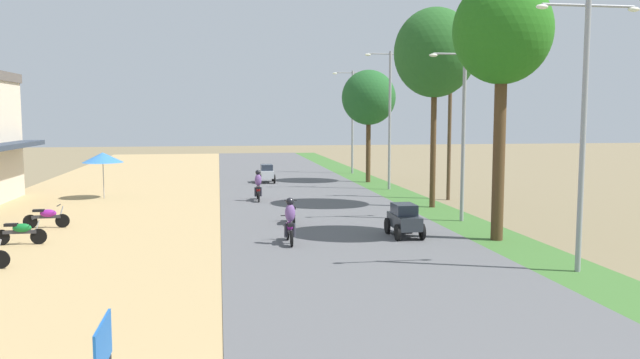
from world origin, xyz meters
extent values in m
cube|color=#2D3847|center=(-14.97, 28.28, 3.08)|extent=(1.20, 8.01, 0.25)
cylinder|color=black|center=(-11.01, 13.67, 0.34)|extent=(0.56, 0.06, 0.56)
cylinder|color=black|center=(-10.88, 17.30, 0.34)|extent=(0.56, 0.06, 0.56)
cylinder|color=black|center=(-12.12, 17.30, 0.34)|extent=(0.56, 0.06, 0.56)
cube|color=#333338|center=(-11.50, 17.30, 0.52)|extent=(1.12, 0.12, 0.12)
ellipsoid|color=#14722D|center=(-11.42, 17.30, 0.66)|extent=(0.64, 0.28, 0.32)
cube|color=black|center=(-11.78, 17.30, 0.78)|extent=(0.44, 0.20, 0.10)
cylinder|color=#A5A8AD|center=(-10.94, 17.30, 0.61)|extent=(0.26, 0.05, 0.68)
cylinder|color=black|center=(-11.00, 17.30, 0.98)|extent=(0.04, 0.54, 0.04)
cylinder|color=black|center=(-10.85, 20.69, 0.34)|extent=(0.56, 0.06, 0.56)
cylinder|color=black|center=(-12.09, 20.69, 0.34)|extent=(0.56, 0.06, 0.56)
cube|color=#333338|center=(-11.47, 20.69, 0.52)|extent=(1.12, 0.12, 0.12)
ellipsoid|color=#8C1E8C|center=(-11.39, 20.69, 0.66)|extent=(0.64, 0.28, 0.32)
cube|color=black|center=(-11.75, 20.69, 0.78)|extent=(0.44, 0.20, 0.10)
cylinder|color=#A5A8AD|center=(-10.91, 20.69, 0.61)|extent=(0.26, 0.05, 0.68)
cylinder|color=black|center=(-10.97, 20.69, 0.98)|extent=(0.04, 0.54, 0.04)
cube|color=#1959B2|center=(-6.28, 3.45, 1.21)|extent=(0.04, 1.30, 0.70)
cylinder|color=#99999E|center=(-10.81, 29.93, 1.11)|extent=(0.05, 0.05, 2.10)
cone|color=#3372BF|center=(-10.81, 29.93, 2.31)|extent=(2.20, 2.20, 0.55)
cylinder|color=#4C351E|center=(5.49, 15.50, 3.31)|extent=(0.44, 0.44, 6.50)
ellipsoid|color=#246718|center=(5.49, 15.50, 7.61)|extent=(3.51, 3.51, 3.80)
cylinder|color=#4C351E|center=(5.91, 23.84, 3.25)|extent=(0.28, 0.28, 6.39)
ellipsoid|color=#245821|center=(5.91, 23.84, 7.64)|extent=(3.97, 3.97, 4.33)
cylinder|color=#4C351E|center=(5.51, 35.90, 2.42)|extent=(0.31, 0.31, 4.73)
ellipsoid|color=#205725|center=(5.51, 35.90, 5.80)|extent=(3.63, 3.63, 3.70)
cylinder|color=gray|center=(5.80, 10.67, 3.95)|extent=(0.16, 0.16, 7.77)
cylinder|color=gray|center=(5.10, 10.67, 7.68)|extent=(1.40, 0.08, 0.08)
ellipsoid|color=silver|center=(4.40, 10.67, 7.61)|extent=(0.36, 0.20, 0.14)
cylinder|color=gray|center=(6.50, 10.67, 7.68)|extent=(1.40, 0.08, 0.08)
ellipsoid|color=silver|center=(7.20, 10.67, 7.61)|extent=(0.36, 0.20, 0.14)
cylinder|color=gray|center=(5.80, 19.69, 3.70)|extent=(0.16, 0.16, 7.27)
cylinder|color=gray|center=(5.10, 19.69, 7.18)|extent=(1.40, 0.08, 0.08)
ellipsoid|color=silver|center=(4.40, 19.69, 7.11)|extent=(0.36, 0.20, 0.14)
cylinder|color=gray|center=(6.50, 19.69, 7.18)|extent=(1.40, 0.08, 0.08)
ellipsoid|color=silver|center=(7.20, 19.69, 7.11)|extent=(0.36, 0.20, 0.14)
cylinder|color=gray|center=(5.80, 31.55, 4.25)|extent=(0.16, 0.16, 8.38)
cylinder|color=gray|center=(5.10, 31.55, 8.29)|extent=(1.40, 0.08, 0.08)
ellipsoid|color=silver|center=(4.40, 31.55, 8.22)|extent=(0.36, 0.20, 0.14)
cylinder|color=gray|center=(6.50, 31.55, 8.29)|extent=(1.40, 0.08, 0.08)
ellipsoid|color=silver|center=(7.20, 31.55, 8.22)|extent=(0.36, 0.20, 0.14)
cylinder|color=gray|center=(5.80, 42.48, 4.04)|extent=(0.16, 0.16, 7.97)
cylinder|color=gray|center=(5.10, 42.48, 7.88)|extent=(1.40, 0.08, 0.08)
ellipsoid|color=silver|center=(4.40, 42.48, 7.81)|extent=(0.36, 0.20, 0.14)
cylinder|color=gray|center=(6.50, 42.48, 7.88)|extent=(1.40, 0.08, 0.08)
ellipsoid|color=silver|center=(7.20, 42.48, 7.81)|extent=(0.36, 0.20, 0.14)
cylinder|color=brown|center=(7.82, 26.73, 4.18)|extent=(0.20, 0.20, 8.37)
cube|color=#473323|center=(7.82, 26.73, 7.87)|extent=(1.80, 0.10, 0.10)
cube|color=#282D33|center=(2.30, 16.55, 0.66)|extent=(0.84, 1.95, 0.50)
cube|color=#232B38|center=(2.30, 16.60, 1.11)|extent=(0.77, 1.10, 0.40)
cylinder|color=black|center=(2.77, 15.85, 0.38)|extent=(0.10, 0.60, 0.60)
cylinder|color=black|center=(1.83, 15.85, 0.38)|extent=(0.10, 0.60, 0.60)
cylinder|color=black|center=(2.77, 17.26, 0.38)|extent=(0.10, 0.60, 0.60)
cylinder|color=black|center=(1.83, 17.26, 0.38)|extent=(0.10, 0.60, 0.60)
cube|color=#B7BCC1|center=(-1.37, 36.54, 0.66)|extent=(0.84, 1.95, 0.50)
cube|color=#232B38|center=(-1.37, 36.49, 1.11)|extent=(0.77, 1.10, 0.40)
cylinder|color=black|center=(-1.84, 37.24, 0.38)|extent=(0.10, 0.60, 0.60)
cylinder|color=black|center=(-0.90, 37.24, 0.38)|extent=(0.10, 0.60, 0.60)
cylinder|color=black|center=(-1.84, 35.84, 0.38)|extent=(0.10, 0.60, 0.60)
cylinder|color=black|center=(-0.90, 35.84, 0.38)|extent=(0.10, 0.60, 0.60)
cylinder|color=black|center=(-2.09, 16.60, 0.36)|extent=(0.06, 0.56, 0.56)
cylinder|color=black|center=(-2.09, 15.36, 0.36)|extent=(0.06, 0.56, 0.56)
cube|color=#333338|center=(-2.09, 15.98, 0.54)|extent=(0.12, 1.12, 0.12)
ellipsoid|color=#8C1E8C|center=(-2.09, 16.06, 0.68)|extent=(0.28, 0.64, 0.32)
cube|color=black|center=(-2.09, 15.70, 0.80)|extent=(0.20, 0.44, 0.10)
cylinder|color=#A5A8AD|center=(-2.09, 16.54, 0.63)|extent=(0.05, 0.26, 0.68)
cylinder|color=black|center=(-2.09, 16.48, 1.00)|extent=(0.54, 0.04, 0.04)
ellipsoid|color=#724C8C|center=(-2.09, 15.78, 1.20)|extent=(0.36, 0.28, 0.64)
sphere|color=black|center=(-2.09, 15.82, 1.60)|extent=(0.28, 0.28, 0.28)
cylinder|color=#2D2D38|center=(-2.23, 15.88, 0.56)|extent=(0.12, 0.12, 0.48)
cylinder|color=#2D2D38|center=(-1.95, 15.88, 0.56)|extent=(0.12, 0.12, 0.48)
cylinder|color=black|center=(-1.54, 20.65, 0.36)|extent=(0.06, 0.56, 0.56)
cylinder|color=black|center=(-1.54, 19.41, 0.36)|extent=(0.06, 0.56, 0.56)
cube|color=#333338|center=(-1.54, 20.03, 0.54)|extent=(0.12, 1.12, 0.12)
ellipsoid|color=#8C1E8C|center=(-1.54, 20.11, 0.68)|extent=(0.28, 0.64, 0.32)
cube|color=black|center=(-1.54, 19.75, 0.80)|extent=(0.20, 0.44, 0.10)
cylinder|color=#A5A8AD|center=(-1.54, 20.59, 0.63)|extent=(0.05, 0.26, 0.68)
cylinder|color=black|center=(-1.54, 20.53, 1.00)|extent=(0.54, 0.04, 0.04)
cylinder|color=black|center=(-2.50, 28.12, 0.36)|extent=(0.06, 0.56, 0.56)
cylinder|color=black|center=(-2.50, 26.88, 0.36)|extent=(0.06, 0.56, 0.56)
cube|color=#333338|center=(-2.50, 27.50, 0.54)|extent=(0.12, 1.12, 0.12)
ellipsoid|color=red|center=(-2.50, 27.58, 0.68)|extent=(0.28, 0.64, 0.32)
cube|color=black|center=(-2.50, 27.22, 0.80)|extent=(0.20, 0.44, 0.10)
cylinder|color=#A5A8AD|center=(-2.50, 28.06, 0.63)|extent=(0.05, 0.26, 0.68)
cylinder|color=black|center=(-2.50, 28.00, 1.00)|extent=(0.54, 0.04, 0.04)
ellipsoid|color=#724C8C|center=(-2.50, 27.30, 1.20)|extent=(0.36, 0.28, 0.64)
sphere|color=black|center=(-2.50, 27.34, 1.60)|extent=(0.28, 0.28, 0.28)
cylinder|color=#2D2D38|center=(-2.64, 27.40, 0.56)|extent=(0.12, 0.12, 0.48)
cylinder|color=#2D2D38|center=(-2.36, 27.40, 0.56)|extent=(0.12, 0.12, 0.48)
camera|label=1|loc=(-4.53, -6.12, 4.62)|focal=35.63mm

